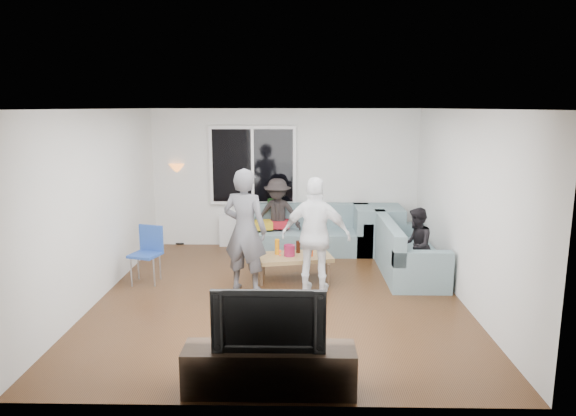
{
  "coord_description": "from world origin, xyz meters",
  "views": [
    {
      "loc": [
        0.25,
        -6.94,
        2.63
      ],
      "look_at": [
        0.1,
        0.6,
        1.15
      ],
      "focal_mm": 32.27,
      "sensor_mm": 36.0,
      "label": 1
    }
  ],
  "objects_px": {
    "side_chair": "(145,255)",
    "spectator_right": "(416,246)",
    "coffee_table": "(295,268)",
    "floor_lamp": "(179,204)",
    "tv_console": "(269,369)",
    "player_right": "(316,236)",
    "television": "(269,317)",
    "spectator_back": "(277,215)",
    "sofa_right_section": "(409,248)",
    "player_left": "(245,231)",
    "sofa_back_section": "(307,229)"
  },
  "relations": [
    {
      "from": "sofa_back_section",
      "to": "sofa_right_section",
      "type": "xyz_separation_m",
      "value": [
        1.6,
        -1.22,
        0.0
      ]
    },
    {
      "from": "sofa_back_section",
      "to": "sofa_right_section",
      "type": "distance_m",
      "value": 2.01
    },
    {
      "from": "sofa_right_section",
      "to": "player_left",
      "type": "height_order",
      "value": "player_left"
    },
    {
      "from": "side_chair",
      "to": "floor_lamp",
      "type": "height_order",
      "value": "floor_lamp"
    },
    {
      "from": "player_right",
      "to": "spectator_right",
      "type": "bearing_deg",
      "value": -152.09
    },
    {
      "from": "sofa_right_section",
      "to": "spectator_back",
      "type": "relative_size",
      "value": 1.47
    },
    {
      "from": "player_right",
      "to": "spectator_back",
      "type": "distance_m",
      "value": 2.26
    },
    {
      "from": "tv_console",
      "to": "coffee_table",
      "type": "bearing_deg",
      "value": 86.11
    },
    {
      "from": "player_right",
      "to": "spectator_back",
      "type": "xyz_separation_m",
      "value": [
        -0.63,
        2.16,
        -0.16
      ]
    },
    {
      "from": "floor_lamp",
      "to": "spectator_back",
      "type": "bearing_deg",
      "value": -14.75
    },
    {
      "from": "sofa_back_section",
      "to": "side_chair",
      "type": "relative_size",
      "value": 2.67
    },
    {
      "from": "tv_console",
      "to": "player_right",
      "type": "bearing_deg",
      "value": 78.94
    },
    {
      "from": "spectator_right",
      "to": "television",
      "type": "xyz_separation_m",
      "value": [
        -2.03,
        -3.09,
        0.16
      ]
    },
    {
      "from": "player_left",
      "to": "player_right",
      "type": "xyz_separation_m",
      "value": [
        1.01,
        -0.08,
        -0.06
      ]
    },
    {
      "from": "side_chair",
      "to": "floor_lamp",
      "type": "xyz_separation_m",
      "value": [
        0.0,
        2.29,
        0.35
      ]
    },
    {
      "from": "spectator_back",
      "to": "floor_lamp",
      "type": "bearing_deg",
      "value": 175.45
    },
    {
      "from": "floor_lamp",
      "to": "player_left",
      "type": "relative_size",
      "value": 0.87
    },
    {
      "from": "sofa_back_section",
      "to": "spectator_back",
      "type": "distance_m",
      "value": 0.61
    },
    {
      "from": "sofa_right_section",
      "to": "floor_lamp",
      "type": "bearing_deg",
      "value": 66.67
    },
    {
      "from": "player_right",
      "to": "television",
      "type": "xyz_separation_m",
      "value": [
        -0.52,
        -2.64,
        -0.1
      ]
    },
    {
      "from": "spectator_right",
      "to": "tv_console",
      "type": "height_order",
      "value": "spectator_right"
    },
    {
      "from": "player_right",
      "to": "spectator_back",
      "type": "relative_size",
      "value": 1.23
    },
    {
      "from": "player_left",
      "to": "tv_console",
      "type": "relative_size",
      "value": 1.12
    },
    {
      "from": "player_left",
      "to": "coffee_table",
      "type": "bearing_deg",
      "value": -129.8
    },
    {
      "from": "sofa_right_section",
      "to": "spectator_right",
      "type": "distance_m",
      "value": 0.49
    },
    {
      "from": "coffee_table",
      "to": "floor_lamp",
      "type": "bearing_deg",
      "value": 136.48
    },
    {
      "from": "sofa_back_section",
      "to": "coffee_table",
      "type": "distance_m",
      "value": 1.63
    },
    {
      "from": "side_chair",
      "to": "spectator_back",
      "type": "distance_m",
      "value": 2.64
    },
    {
      "from": "television",
      "to": "player_left",
      "type": "bearing_deg",
      "value": 100.3
    },
    {
      "from": "sofa_right_section",
      "to": "coffee_table",
      "type": "bearing_deg",
      "value": 101.93
    },
    {
      "from": "floor_lamp",
      "to": "tv_console",
      "type": "relative_size",
      "value": 0.97
    },
    {
      "from": "coffee_table",
      "to": "spectator_back",
      "type": "xyz_separation_m",
      "value": [
        -0.33,
        1.63,
        0.48
      ]
    },
    {
      "from": "sofa_right_section",
      "to": "player_right",
      "type": "xyz_separation_m",
      "value": [
        -1.52,
        -0.91,
        0.41
      ]
    },
    {
      "from": "floor_lamp",
      "to": "spectator_right",
      "type": "height_order",
      "value": "floor_lamp"
    },
    {
      "from": "side_chair",
      "to": "floor_lamp",
      "type": "distance_m",
      "value": 2.32
    },
    {
      "from": "floor_lamp",
      "to": "spectator_back",
      "type": "distance_m",
      "value": 1.99
    },
    {
      "from": "player_right",
      "to": "tv_console",
      "type": "relative_size",
      "value": 1.05
    },
    {
      "from": "player_right",
      "to": "television",
      "type": "relative_size",
      "value": 1.62
    },
    {
      "from": "side_chair",
      "to": "television",
      "type": "height_order",
      "value": "television"
    },
    {
      "from": "spectator_back",
      "to": "tv_console",
      "type": "relative_size",
      "value": 0.85
    },
    {
      "from": "side_chair",
      "to": "spectator_back",
      "type": "height_order",
      "value": "spectator_back"
    },
    {
      "from": "side_chair",
      "to": "spectator_right",
      "type": "relative_size",
      "value": 0.74
    },
    {
      "from": "sofa_back_section",
      "to": "floor_lamp",
      "type": "height_order",
      "value": "floor_lamp"
    },
    {
      "from": "coffee_table",
      "to": "spectator_right",
      "type": "bearing_deg",
      "value": -2.47
    },
    {
      "from": "player_right",
      "to": "side_chair",
      "type": "bearing_deg",
      "value": 3.04
    },
    {
      "from": "spectator_right",
      "to": "television",
      "type": "height_order",
      "value": "spectator_right"
    },
    {
      "from": "side_chair",
      "to": "floor_lamp",
      "type": "bearing_deg",
      "value": 107.27
    },
    {
      "from": "player_right",
      "to": "tv_console",
      "type": "height_order",
      "value": "player_right"
    },
    {
      "from": "sofa_right_section",
      "to": "side_chair",
      "type": "bearing_deg",
      "value": 97.52
    },
    {
      "from": "player_left",
      "to": "tv_console",
      "type": "height_order",
      "value": "player_left"
    }
  ]
}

